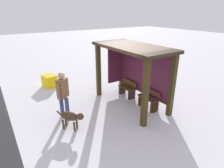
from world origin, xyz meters
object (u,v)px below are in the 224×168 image
object	(u,v)px
bench_center_inside	(149,100)
dog	(71,117)
bus_shelter	(134,61)
bench_left_inside	(127,90)
grit_bin	(50,81)
person_walking	(63,92)

from	to	relation	value
bench_center_inside	dog	bearing A→B (deg)	-96.47
bus_shelter	bench_left_inside	size ratio (longest dim) A/B	3.75
dog	grit_bin	world-z (taller)	dog
bench_center_inside	bus_shelter	bearing A→B (deg)	-168.14
dog	grit_bin	bearing A→B (deg)	173.02
person_walking	dog	distance (m)	0.98
person_walking	grit_bin	xyz separation A→B (m)	(-3.38, 0.44, -0.72)
bench_left_inside	grit_bin	size ratio (longest dim) A/B	1.29
bus_shelter	bench_left_inside	distance (m)	1.60
bus_shelter	grit_bin	world-z (taller)	bus_shelter
bus_shelter	bench_center_inside	world-z (taller)	bus_shelter
bus_shelter	grit_bin	xyz separation A→B (m)	(-3.73, -2.46, -1.49)
person_walking	grit_bin	bearing A→B (deg)	172.58
bench_left_inside	dog	distance (m)	3.31
bench_center_inside	person_walking	bearing A→B (deg)	-110.50
bench_center_inside	dog	xyz separation A→B (m)	(-0.36, -3.14, 0.12)
person_walking	grit_bin	world-z (taller)	person_walking
bus_shelter	person_walking	xyz separation A→B (m)	(-0.35, -2.90, -0.76)
dog	person_walking	bearing A→B (deg)	174.94
grit_bin	bench_center_inside	bearing A→B (deg)	30.11
grit_bin	dog	bearing A→B (deg)	-6.98
person_walking	dog	xyz separation A→B (m)	(0.79, -0.07, -0.57)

